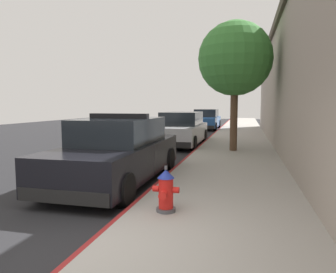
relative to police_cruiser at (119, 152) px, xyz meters
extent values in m
cube|color=#232326|center=(-3.35, 6.47, -0.84)|extent=(33.27, 60.00, 0.20)
cube|color=#9E9991|center=(2.65, 6.47, -0.67)|extent=(3.00, 60.00, 0.14)
cube|color=maroon|center=(1.10, 6.47, -0.67)|extent=(0.08, 60.00, 0.14)
cube|color=black|center=(4.18, -2.07, 2.04)|extent=(0.06, 1.30, 1.10)
cube|color=black|center=(4.18, 5.76, 2.04)|extent=(0.06, 1.30, 1.10)
cube|color=black|center=(4.18, 13.58, 2.04)|extent=(0.06, 1.30, 1.10)
cube|color=black|center=(0.00, -0.04, -0.16)|extent=(1.84, 4.80, 0.76)
cube|color=black|center=(0.00, 0.11, 0.52)|extent=(1.64, 2.50, 0.60)
cube|color=black|center=(0.00, -2.38, -0.42)|extent=(1.76, 0.16, 0.24)
cube|color=black|center=(0.00, 2.30, -0.42)|extent=(1.76, 0.16, 0.24)
cylinder|color=black|center=(-0.86, 1.66, -0.42)|extent=(0.22, 0.64, 0.64)
cylinder|color=black|center=(0.86, 1.66, -0.42)|extent=(0.22, 0.64, 0.64)
cylinder|color=black|center=(-0.86, -1.74, -0.42)|extent=(0.22, 0.64, 0.64)
cylinder|color=black|center=(0.86, -1.74, -0.42)|extent=(0.22, 0.64, 0.64)
cube|color=black|center=(0.00, 0.06, 0.88)|extent=(1.48, 0.20, 0.12)
cube|color=red|center=(-0.35, 0.06, 0.88)|extent=(0.44, 0.18, 0.11)
cube|color=#1E33E0|center=(0.35, 0.06, 0.88)|extent=(0.44, 0.18, 0.11)
cube|color=#B2B5BA|center=(0.08, 7.25, -0.16)|extent=(1.84, 4.80, 0.76)
cube|color=black|center=(0.08, 7.40, 0.52)|extent=(1.64, 2.50, 0.60)
cube|color=black|center=(0.08, 4.91, -0.42)|extent=(1.76, 0.16, 0.24)
cube|color=black|center=(0.08, 9.59, -0.42)|extent=(1.76, 0.16, 0.24)
cylinder|color=black|center=(-0.78, 8.95, -0.42)|extent=(0.22, 0.64, 0.64)
cylinder|color=black|center=(0.94, 8.95, -0.42)|extent=(0.22, 0.64, 0.64)
cylinder|color=black|center=(-0.78, 5.55, -0.42)|extent=(0.22, 0.64, 0.64)
cylinder|color=black|center=(0.94, 5.55, -0.42)|extent=(0.22, 0.64, 0.64)
cube|color=navy|center=(-0.01, 17.40, -0.16)|extent=(1.84, 4.80, 0.76)
cube|color=black|center=(-0.01, 17.55, 0.52)|extent=(1.64, 2.50, 0.60)
cube|color=black|center=(-0.01, 15.06, -0.42)|extent=(1.76, 0.16, 0.24)
cube|color=black|center=(-0.01, 19.74, -0.42)|extent=(1.76, 0.16, 0.24)
cylinder|color=black|center=(-0.87, 19.10, -0.42)|extent=(0.22, 0.64, 0.64)
cylinder|color=black|center=(0.85, 19.10, -0.42)|extent=(0.22, 0.64, 0.64)
cylinder|color=black|center=(-0.87, 15.70, -0.42)|extent=(0.22, 0.64, 0.64)
cylinder|color=black|center=(0.85, 15.70, -0.42)|extent=(0.22, 0.64, 0.64)
cylinder|color=#4C4C51|center=(1.77, -2.19, -0.58)|extent=(0.32, 0.32, 0.06)
cylinder|color=red|center=(1.77, -2.19, -0.30)|extent=(0.24, 0.24, 0.50)
cone|color=navy|center=(1.77, -2.19, 0.02)|extent=(0.28, 0.28, 0.14)
cylinder|color=#4C4C51|center=(1.77, -2.19, 0.12)|extent=(0.05, 0.05, 0.06)
cylinder|color=red|center=(1.60, -2.19, -0.24)|extent=(0.10, 0.10, 0.10)
cylinder|color=red|center=(1.94, -2.19, -0.24)|extent=(0.10, 0.10, 0.10)
cylinder|color=red|center=(1.77, -2.37, -0.29)|extent=(0.13, 0.12, 0.13)
cylinder|color=brown|center=(2.56, 5.17, 0.65)|extent=(0.28, 0.28, 2.51)
sphere|color=#387A33|center=(2.56, 5.17, 2.88)|extent=(2.78, 2.78, 2.78)
camera|label=1|loc=(3.01, -7.02, 1.14)|focal=33.30mm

